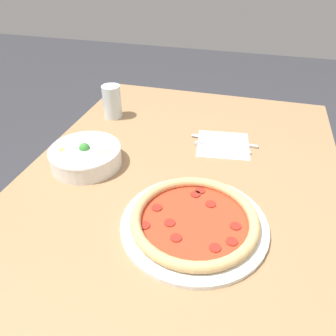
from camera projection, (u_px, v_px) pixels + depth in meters
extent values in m
plane|color=#333338|center=(176.00, 324.00, 1.38)|extent=(8.00, 8.00, 0.00)
cube|color=#99724C|center=(179.00, 184.00, 0.94)|extent=(1.27, 0.91, 0.03)
cylinder|color=olive|center=(287.00, 189.00, 1.53)|extent=(0.06, 0.06, 0.74)
cylinder|color=olive|center=(132.00, 164.00, 1.69)|extent=(0.06, 0.06, 0.74)
cylinder|color=white|center=(194.00, 224.00, 0.78)|extent=(0.35, 0.35, 0.01)
torus|color=tan|center=(194.00, 219.00, 0.77)|extent=(0.30, 0.30, 0.03)
cylinder|color=red|center=(194.00, 222.00, 0.78)|extent=(0.27, 0.27, 0.01)
cylinder|color=maroon|center=(232.00, 241.00, 0.72)|extent=(0.03, 0.03, 0.00)
cylinder|color=maroon|center=(215.00, 248.00, 0.71)|extent=(0.03, 0.03, 0.00)
cylinder|color=maroon|center=(157.00, 208.00, 0.81)|extent=(0.03, 0.03, 0.00)
cylinder|color=maroon|center=(176.00, 238.00, 0.73)|extent=(0.03, 0.03, 0.00)
cylinder|color=maroon|center=(145.00, 225.00, 0.76)|extent=(0.03, 0.03, 0.00)
cylinder|color=maroon|center=(211.00, 204.00, 0.82)|extent=(0.03, 0.03, 0.00)
cylinder|color=maroon|center=(196.00, 194.00, 0.85)|extent=(0.03, 0.03, 0.00)
cylinder|color=maroon|center=(236.00, 226.00, 0.76)|extent=(0.03, 0.03, 0.00)
cylinder|color=maroon|center=(170.00, 223.00, 0.77)|extent=(0.03, 0.03, 0.00)
cylinder|color=maroon|center=(200.00, 191.00, 0.86)|extent=(0.03, 0.03, 0.00)
cylinder|color=white|center=(87.00, 156.00, 0.98)|extent=(0.21, 0.21, 0.06)
torus|color=white|center=(85.00, 149.00, 0.97)|extent=(0.21, 0.21, 0.01)
ellipsoid|color=tan|center=(104.00, 144.00, 1.01)|extent=(0.04, 0.04, 0.02)
ellipsoid|color=tan|center=(77.00, 149.00, 0.99)|extent=(0.04, 0.04, 0.02)
ellipsoid|color=#998466|center=(75.00, 152.00, 0.97)|extent=(0.03, 0.04, 0.02)
ellipsoid|color=tan|center=(106.00, 154.00, 0.95)|extent=(0.04, 0.04, 0.02)
ellipsoid|color=#998466|center=(105.00, 157.00, 0.96)|extent=(0.03, 0.04, 0.02)
ellipsoid|color=tan|center=(81.00, 151.00, 0.97)|extent=(0.03, 0.03, 0.02)
ellipsoid|color=tan|center=(64.00, 162.00, 0.93)|extent=(0.04, 0.04, 0.02)
ellipsoid|color=tan|center=(77.00, 155.00, 0.96)|extent=(0.04, 0.04, 0.02)
sphere|color=#388433|center=(85.00, 148.00, 0.96)|extent=(0.03, 0.03, 0.03)
ellipsoid|color=yellow|center=(62.00, 152.00, 0.96)|extent=(0.04, 0.02, 0.02)
cube|color=white|center=(223.00, 145.00, 1.08)|extent=(0.19, 0.19, 0.00)
cube|color=silver|center=(231.00, 149.00, 1.05)|extent=(0.02, 0.13, 0.00)
cube|color=silver|center=(203.00, 143.00, 1.09)|extent=(0.01, 0.06, 0.00)
cube|color=silver|center=(203.00, 144.00, 1.08)|extent=(0.01, 0.06, 0.00)
cube|color=silver|center=(203.00, 144.00, 1.08)|extent=(0.01, 0.06, 0.00)
cube|color=silver|center=(202.00, 145.00, 1.08)|extent=(0.01, 0.06, 0.00)
cube|color=silver|center=(244.00, 144.00, 1.08)|extent=(0.02, 0.09, 0.01)
cube|color=silver|center=(211.00, 138.00, 1.11)|extent=(0.02, 0.14, 0.00)
cylinder|color=silver|center=(112.00, 102.00, 1.22)|extent=(0.07, 0.07, 0.12)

